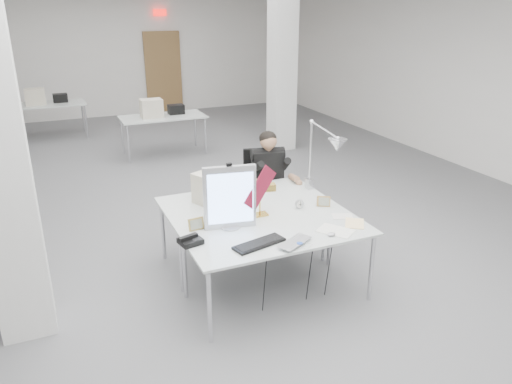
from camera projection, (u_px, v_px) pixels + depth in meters
room_shell at (196, 91)px, 6.73m from camera, size 10.04×14.04×3.24m
desk_main at (278, 232)px, 4.80m from camera, size 1.80×0.90×0.02m
desk_second at (243, 200)px, 5.57m from camera, size 1.80×0.90×0.02m
bg_desk_a at (162, 117)px, 9.58m from camera, size 1.60×0.80×0.02m
bg_desk_b at (46, 105)px, 10.72m from camera, size 1.60×0.80×0.02m
office_chair at (266, 192)px, 6.41m from camera, size 0.62×0.62×1.06m
seated_person at (268, 166)px, 6.23m from camera, size 0.54×0.63×0.82m
monitor at (230, 197)px, 4.77m from camera, size 0.51×0.14×0.63m
pennant at (260, 188)px, 4.83m from camera, size 0.40×0.13×0.44m
keyboard at (259, 244)px, 4.52m from camera, size 0.53×0.28×0.02m
laptop at (300, 245)px, 4.50m from camera, size 0.44×0.39×0.03m
mouse at (331, 234)px, 4.69m from camera, size 0.09×0.07×0.03m
bankers_lamp at (260, 199)px, 5.09m from camera, size 0.35×0.20×0.37m
desk_phone at (190, 241)px, 4.55m from camera, size 0.23×0.21×0.05m
picture_frame_left at (196, 224)px, 4.81m from camera, size 0.16×0.06×0.12m
picture_frame_right at (323, 201)px, 5.36m from camera, size 0.14×0.11×0.12m
desk_clock at (299, 204)px, 5.31m from camera, size 0.10×0.06×0.10m
paper_stack_a at (336, 231)px, 4.80m from camera, size 0.38×0.40×0.01m
paper_stack_b at (355, 223)px, 4.96m from camera, size 0.29×0.31×0.01m
paper_stack_c at (342, 216)px, 5.12m from camera, size 0.25×0.21×0.01m
beige_monitor at (213, 188)px, 5.43m from camera, size 0.46×0.45×0.34m
architect_lamp at (322, 159)px, 5.53m from camera, size 0.30×0.69×0.86m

